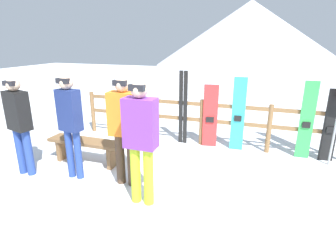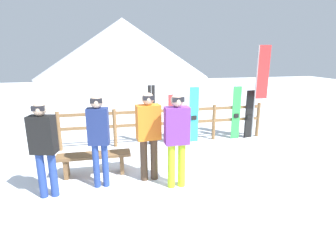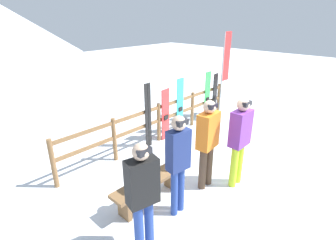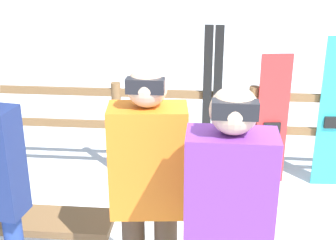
{
  "view_description": "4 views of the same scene",
  "coord_description": "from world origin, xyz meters",
  "px_view_note": "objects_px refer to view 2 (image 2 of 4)",
  "views": [
    {
      "loc": [
        1.11,
        -3.63,
        2.31
      ],
      "look_at": [
        -0.51,
        1.12,
        0.79
      ],
      "focal_mm": 28.0,
      "sensor_mm": 36.0,
      "label": 1
    },
    {
      "loc": [
        -1.5,
        -5.04,
        2.54
      ],
      "look_at": [
        -0.19,
        0.91,
        0.97
      ],
      "focal_mm": 28.0,
      "sensor_mm": 36.0,
      "label": 2
    },
    {
      "loc": [
        -4.55,
        -2.63,
        3.22
      ],
      "look_at": [
        -0.4,
        1.29,
        0.91
      ],
      "focal_mm": 28.0,
      "sensor_mm": 36.0,
      "label": 3
    },
    {
      "loc": [
        -0.47,
        -2.64,
        2.46
      ],
      "look_at": [
        -0.8,
        1.07,
        1.02
      ],
      "focal_mm": 50.0,
      "sensor_mm": 36.0,
      "label": 4
    }
  ],
  "objects_px": {
    "snowboard_red": "(174,119)",
    "snowboard_cyan": "(194,115)",
    "person_black": "(44,143)",
    "person_navy": "(99,134)",
    "person_orange": "(148,131)",
    "ski_pair_black": "(152,116)",
    "snowboard_black_stripe": "(249,114)",
    "bench": "(94,159)",
    "rental_flag": "(260,81)",
    "snowboard_green": "(236,113)",
    "person_purple": "(177,134)"
  },
  "relations": [
    {
      "from": "bench",
      "to": "snowboard_green",
      "type": "bearing_deg",
      "value": 21.95
    },
    {
      "from": "person_black",
      "to": "person_orange",
      "type": "bearing_deg",
      "value": 8.26
    },
    {
      "from": "rental_flag",
      "to": "snowboard_cyan",
      "type": "bearing_deg",
      "value": 174.12
    },
    {
      "from": "snowboard_red",
      "to": "rental_flag",
      "type": "bearing_deg",
      "value": -4.48
    },
    {
      "from": "snowboard_cyan",
      "to": "snowboard_green",
      "type": "xyz_separation_m",
      "value": [
        1.32,
        -0.0,
        -0.01
      ]
    },
    {
      "from": "ski_pair_black",
      "to": "rental_flag",
      "type": "distance_m",
      "value": 3.25
    },
    {
      "from": "bench",
      "to": "person_black",
      "type": "bearing_deg",
      "value": -136.68
    },
    {
      "from": "person_orange",
      "to": "person_navy",
      "type": "distance_m",
      "value": 0.95
    },
    {
      "from": "bench",
      "to": "person_black",
      "type": "relative_size",
      "value": 0.87
    },
    {
      "from": "snowboard_red",
      "to": "snowboard_green",
      "type": "height_order",
      "value": "snowboard_green"
    },
    {
      "from": "bench",
      "to": "rental_flag",
      "type": "bearing_deg",
      "value": 17.23
    },
    {
      "from": "person_orange",
      "to": "ski_pair_black",
      "type": "xyz_separation_m",
      "value": [
        0.39,
        2.08,
        -0.2
      ]
    },
    {
      "from": "snowboard_cyan",
      "to": "ski_pair_black",
      "type": "bearing_deg",
      "value": 179.84
    },
    {
      "from": "person_black",
      "to": "snowboard_cyan",
      "type": "relative_size",
      "value": 1.09
    },
    {
      "from": "person_black",
      "to": "snowboard_cyan",
      "type": "height_order",
      "value": "person_black"
    },
    {
      "from": "person_black",
      "to": "ski_pair_black",
      "type": "bearing_deg",
      "value": 46.18
    },
    {
      "from": "ski_pair_black",
      "to": "snowboard_red",
      "type": "height_order",
      "value": "ski_pair_black"
    },
    {
      "from": "snowboard_cyan",
      "to": "rental_flag",
      "type": "xyz_separation_m",
      "value": [
        1.9,
        -0.2,
        0.94
      ]
    },
    {
      "from": "snowboard_green",
      "to": "rental_flag",
      "type": "bearing_deg",
      "value": -18.72
    },
    {
      "from": "person_navy",
      "to": "snowboard_black_stripe",
      "type": "distance_m",
      "value": 4.84
    },
    {
      "from": "snowboard_red",
      "to": "snowboard_green",
      "type": "bearing_deg",
      "value": 0.0
    },
    {
      "from": "ski_pair_black",
      "to": "snowboard_red",
      "type": "bearing_deg",
      "value": -0.32
    },
    {
      "from": "person_navy",
      "to": "person_black",
      "type": "bearing_deg",
      "value": -169.22
    },
    {
      "from": "person_black",
      "to": "ski_pair_black",
      "type": "height_order",
      "value": "person_black"
    },
    {
      "from": "snowboard_cyan",
      "to": "snowboard_red",
      "type": "bearing_deg",
      "value": -179.98
    },
    {
      "from": "snowboard_red",
      "to": "snowboard_cyan",
      "type": "relative_size",
      "value": 0.88
    },
    {
      "from": "snowboard_red",
      "to": "snowboard_cyan",
      "type": "height_order",
      "value": "snowboard_cyan"
    },
    {
      "from": "rental_flag",
      "to": "person_black",
      "type": "bearing_deg",
      "value": -158.19
    },
    {
      "from": "ski_pair_black",
      "to": "person_orange",
      "type": "bearing_deg",
      "value": -100.52
    },
    {
      "from": "snowboard_cyan",
      "to": "snowboard_black_stripe",
      "type": "distance_m",
      "value": 1.75
    },
    {
      "from": "bench",
      "to": "rental_flag",
      "type": "relative_size",
      "value": 0.55
    },
    {
      "from": "person_orange",
      "to": "person_navy",
      "type": "bearing_deg",
      "value": -174.21
    },
    {
      "from": "person_orange",
      "to": "rental_flag",
      "type": "xyz_separation_m",
      "value": [
        3.51,
        1.88,
        0.7
      ]
    },
    {
      "from": "person_purple",
      "to": "snowboard_green",
      "type": "height_order",
      "value": "person_purple"
    },
    {
      "from": "person_orange",
      "to": "snowboard_green",
      "type": "distance_m",
      "value": 3.6
    },
    {
      "from": "person_navy",
      "to": "rental_flag",
      "type": "height_order",
      "value": "rental_flag"
    },
    {
      "from": "bench",
      "to": "person_navy",
      "type": "height_order",
      "value": "person_navy"
    },
    {
      "from": "person_purple",
      "to": "person_navy",
      "type": "height_order",
      "value": "person_purple"
    },
    {
      "from": "ski_pair_black",
      "to": "snowboard_black_stripe",
      "type": "height_order",
      "value": "ski_pair_black"
    },
    {
      "from": "person_purple",
      "to": "snowboard_black_stripe",
      "type": "height_order",
      "value": "person_purple"
    },
    {
      "from": "person_black",
      "to": "person_navy",
      "type": "bearing_deg",
      "value": 10.78
    },
    {
      "from": "snowboard_cyan",
      "to": "snowboard_black_stripe",
      "type": "relative_size",
      "value": 1.1
    },
    {
      "from": "person_purple",
      "to": "person_navy",
      "type": "distance_m",
      "value": 1.45
    },
    {
      "from": "person_orange",
      "to": "person_purple",
      "type": "bearing_deg",
      "value": -40.76
    },
    {
      "from": "bench",
      "to": "person_navy",
      "type": "xyz_separation_m",
      "value": [
        0.16,
        -0.55,
        0.72
      ]
    },
    {
      "from": "person_purple",
      "to": "snowboard_cyan",
      "type": "relative_size",
      "value": 1.14
    },
    {
      "from": "person_purple",
      "to": "snowboard_cyan",
      "type": "bearing_deg",
      "value": 65.38
    },
    {
      "from": "person_black",
      "to": "person_navy",
      "type": "distance_m",
      "value": 0.94
    },
    {
      "from": "person_orange",
      "to": "snowboard_black_stripe",
      "type": "height_order",
      "value": "person_orange"
    },
    {
      "from": "snowboard_cyan",
      "to": "snowboard_green",
      "type": "relative_size",
      "value": 1.01
    }
  ]
}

